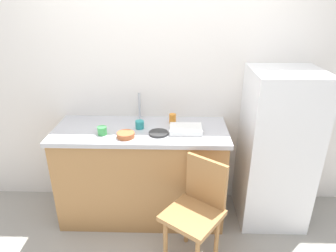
# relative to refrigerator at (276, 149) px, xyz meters

# --- Properties ---
(back_wall) EXTENTS (4.80, 0.10, 2.65)m
(back_wall) POSITION_rel_refrigerator_xyz_m (-1.12, 0.34, 0.59)
(back_wall) COLOR white
(back_wall) RESTS_ON ground_plane
(cabinet_base) EXTENTS (1.53, 0.60, 0.90)m
(cabinet_base) POSITION_rel_refrigerator_xyz_m (-1.25, -0.01, -0.29)
(cabinet_base) COLOR #A87542
(cabinet_base) RESTS_ON ground_plane
(countertop) EXTENTS (1.57, 0.64, 0.04)m
(countertop) POSITION_rel_refrigerator_xyz_m (-1.25, -0.01, 0.18)
(countertop) COLOR #B7B7BC
(countertop) RESTS_ON cabinet_base
(faucet) EXTENTS (0.02, 0.02, 0.25)m
(faucet) POSITION_rel_refrigerator_xyz_m (-1.28, 0.24, 0.33)
(faucet) COLOR #B7B7BC
(faucet) RESTS_ON countertop
(refrigerator) EXTENTS (0.60, 0.58, 1.48)m
(refrigerator) POSITION_rel_refrigerator_xyz_m (0.00, 0.00, 0.00)
(refrigerator) COLOR white
(refrigerator) RESTS_ON ground_plane
(chair) EXTENTS (0.56, 0.56, 0.89)m
(chair) POSITION_rel_refrigerator_xyz_m (-0.76, -0.56, -0.24)
(chair) COLOR #A87542
(chair) RESTS_ON ground_plane
(dish_tray) EXTENTS (0.28, 0.20, 0.05)m
(dish_tray) POSITION_rel_refrigerator_xyz_m (-0.84, -0.07, 0.23)
(dish_tray) COLOR white
(dish_tray) RESTS_ON countertop
(terracotta_bowl) EXTENTS (0.15, 0.15, 0.04)m
(terracotta_bowl) POSITION_rel_refrigerator_xyz_m (-1.35, -0.19, 0.22)
(terracotta_bowl) COLOR #B25B33
(terracotta_bowl) RESTS_ON countertop
(hotplate) EXTENTS (0.17, 0.17, 0.02)m
(hotplate) POSITION_rel_refrigerator_xyz_m (-1.08, -0.12, 0.21)
(hotplate) COLOR #2D2D2D
(hotplate) RESTS_ON countertop
(cup_green) EXTENTS (0.08, 0.08, 0.07)m
(cup_green) POSITION_rel_refrigerator_xyz_m (-1.56, -0.14, 0.24)
(cup_green) COLOR green
(cup_green) RESTS_ON countertop
(cup_orange) EXTENTS (0.06, 0.06, 0.09)m
(cup_orange) POSITION_rel_refrigerator_xyz_m (-0.96, 0.13, 0.25)
(cup_orange) COLOR orange
(cup_orange) RESTS_ON countertop
(cup_teal) EXTENTS (0.08, 0.08, 0.07)m
(cup_teal) POSITION_rel_refrigerator_xyz_m (-1.25, -0.01, 0.24)
(cup_teal) COLOR teal
(cup_teal) RESTS_ON countertop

